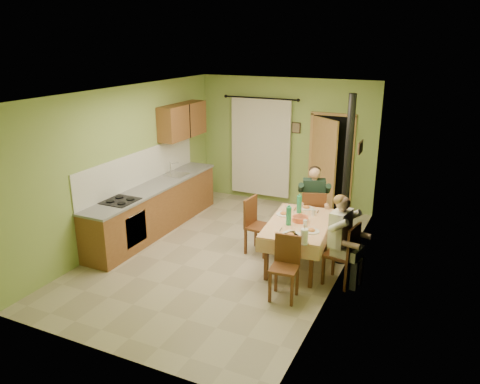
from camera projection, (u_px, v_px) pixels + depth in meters
The scene contains 17 objects.
floor at pixel (225, 254), 8.17m from camera, with size 4.00×6.00×0.01m, color tan.
room_shell at pixel (223, 153), 7.60m from camera, with size 4.04×6.04×2.82m.
kitchen_run at pixel (155, 207), 9.05m from camera, with size 0.64×3.64×1.56m.
upper_cabinets at pixel (183, 121), 9.75m from camera, with size 0.35×1.40×0.70m, color brown.
curtain at pixel (260, 147), 10.49m from camera, with size 1.70×0.07×2.22m.
doorway at pixel (327, 164), 9.89m from camera, with size 0.96×0.56×2.15m.
dining_table at pixel (298, 244), 7.68m from camera, with size 1.12×1.69×0.76m.
tableware at pixel (298, 221), 7.45m from camera, with size 0.88×1.61×0.33m.
chair_far at pixel (312, 226), 8.62m from camera, with size 0.55×0.55×0.99m.
chair_near at pixel (284, 280), 6.71m from camera, with size 0.41×0.41×0.93m.
chair_right at pixel (341, 266), 7.12m from camera, with size 0.49×0.49×0.99m.
chair_left at pixel (259, 237), 8.16m from camera, with size 0.46×0.46×0.98m.
man_far at pixel (314, 196), 8.45m from camera, with size 0.65×0.58×1.39m.
man_right at pixel (342, 230), 6.94m from camera, with size 0.53×0.62×1.39m.
stove_flue at pixel (345, 204), 7.60m from camera, with size 0.24×0.24×2.80m.
picture_back at pixel (296, 128), 10.07m from camera, with size 0.19×0.03×0.23m, color black.
picture_right at pixel (361, 147), 7.83m from camera, with size 0.03×0.31×0.21m, color brown.
Camera 1 is at (3.38, -6.60, 3.60)m, focal length 35.00 mm.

